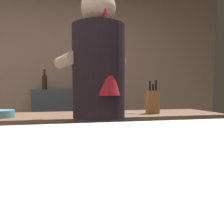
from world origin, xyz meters
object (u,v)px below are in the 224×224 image
at_px(mixing_bowl, 0,114).
at_px(chefs_knife, 123,113).
at_px(bottle_vinegar, 45,82).
at_px(knife_block, 153,101).
at_px(bartender, 99,105).
at_px(bottle_soy, 80,84).

distance_m(mixing_bowl, chefs_knife, 0.96).
bearing_deg(mixing_bowl, bottle_vinegar, 79.65).
relative_size(chefs_knife, bottle_vinegar, 0.89).
height_order(knife_block, chefs_knife, knife_block).
height_order(knife_block, mixing_bowl, knife_block).
height_order(bartender, knife_block, bartender).
bearing_deg(chefs_knife, bottle_vinegar, 140.29).
height_order(chefs_knife, bottle_soy, bottle_soy).
distance_m(mixing_bowl, bottle_vinegar, 1.39).
xyz_separation_m(bartender, bottle_soy, (0.03, 1.65, 0.19)).
relative_size(knife_block, mixing_bowl, 1.45).
xyz_separation_m(mixing_bowl, bottle_vinegar, (0.24, 1.34, 0.29)).
bearing_deg(knife_block, mixing_bowl, -179.16).
bearing_deg(bottle_soy, chefs_knife, -78.51).
bearing_deg(bottle_vinegar, mixing_bowl, -100.35).
bearing_deg(knife_block, bottle_vinegar, 126.64).
height_order(mixing_bowl, bottle_soy, bottle_soy).
height_order(mixing_bowl, bottle_vinegar, bottle_vinegar).
bearing_deg(bottle_vinegar, chefs_knife, -60.88).
distance_m(chefs_knife, bottle_vinegar, 1.51).
bearing_deg(bartender, bottle_vinegar, -0.22).
bearing_deg(knife_block, bottle_soy, 112.06).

